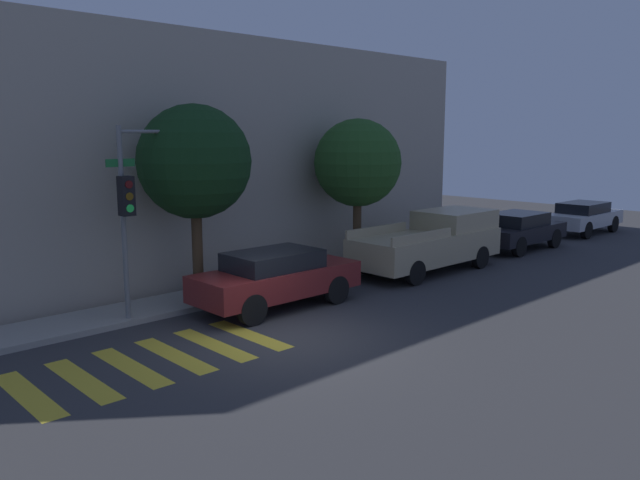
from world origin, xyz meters
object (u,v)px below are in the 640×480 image
sedan_near_corner (276,277)px  sedan_far_end (583,216)px  tree_midblock (358,163)px  sedan_middle (518,230)px  traffic_light_pole (142,187)px  pickup_truck (432,241)px  tree_near_corner (195,162)px

sedan_near_corner → sedan_far_end: sedan_near_corner is taller
sedan_near_corner → tree_midblock: 5.79m
sedan_far_end → tree_midblock: bearing=172.6°
tree_midblock → sedan_near_corner: bearing=-160.6°
sedan_middle → sedan_far_end: 5.81m
sedan_far_end → tree_midblock: (-13.14, 1.70, 2.74)m
traffic_light_pole → tree_midblock: size_ratio=0.94×
pickup_truck → tree_near_corner: bearing=167.8°
sedan_middle → tree_near_corner: 13.82m
pickup_truck → sedan_far_end: (11.33, 0.00, -0.20)m
traffic_light_pole → sedan_near_corner: bearing=-23.3°
traffic_light_pole → tree_near_corner: 1.83m
traffic_light_pole → tree_near_corner: size_ratio=0.89×
sedan_middle → tree_midblock: bearing=166.9°
sedan_far_end → sedan_middle: bearing=180.0°
traffic_light_pole → tree_near_corner: tree_near_corner is taller
tree_midblock → traffic_light_pole: bearing=-176.8°
pickup_truck → traffic_light_pole: bearing=172.5°
traffic_light_pole → pickup_truck: size_ratio=0.82×
sedan_near_corner → sedan_far_end: 17.96m
sedan_near_corner → tree_midblock: tree_midblock is taller
traffic_light_pole → sedan_near_corner: traffic_light_pole is taller
sedan_near_corner → pickup_truck: 6.64m
traffic_light_pole → sedan_far_end: (20.91, -1.27, -2.44)m
sedan_far_end → traffic_light_pole: bearing=176.5°
pickup_truck → sedan_far_end: bearing=0.0°
sedan_near_corner → tree_near_corner: size_ratio=0.86×
tree_midblock → tree_near_corner: bearing=180.0°
sedan_middle → tree_midblock: (-7.32, 1.70, 2.73)m
pickup_truck → tree_near_corner: size_ratio=1.08×
traffic_light_pole → pickup_truck: 9.92m
traffic_light_pole → sedan_middle: size_ratio=1.06×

